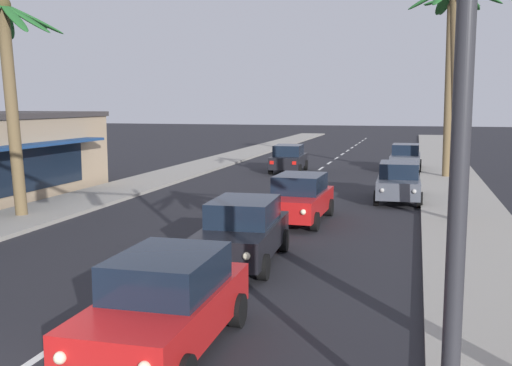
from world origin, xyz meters
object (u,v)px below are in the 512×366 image
sedan_lead_at_stop_bar (166,303)px  palm_right_second (456,53)px  sedan_fifth_in_queue (299,198)px  traffic_signal_mast (177,4)px  sedan_parked_mid_kerb (405,157)px  sedan_third_in_queue (243,231)px  sedan_oncoming_far (289,158)px  palm_right_third (450,58)px  sedan_parked_nearest_kerb (399,182)px  palm_left_second (7,67)px

sedan_lead_at_stop_bar → palm_right_second: palm_right_second is taller
sedan_fifth_in_queue → traffic_signal_mast: bearing=-85.6°
sedan_fifth_in_queue → sedan_lead_at_stop_bar: bearing=-90.1°
sedan_lead_at_stop_bar → sedan_parked_mid_kerb: 29.51m
sedan_third_in_queue → sedan_oncoming_far: bearing=98.7°
sedan_fifth_in_queue → palm_right_third: (5.57, 14.27, 5.82)m
sedan_parked_nearest_kerb → palm_right_second: palm_right_second is taller
sedan_lead_at_stop_bar → palm_left_second: bearing=136.6°
sedan_oncoming_far → sedan_parked_mid_kerb: (6.92, 2.44, 0.00)m
sedan_parked_mid_kerb → traffic_signal_mast: bearing=-94.2°
sedan_oncoming_far → traffic_signal_mast: bearing=-80.9°
palm_left_second → palm_right_third: bearing=46.0°
sedan_fifth_in_queue → sedan_parked_nearest_kerb: (3.28, 5.55, 0.00)m
sedan_third_in_queue → palm_left_second: 11.52m
sedan_oncoming_far → sedan_fifth_in_queue: bearing=-76.7°
sedan_third_in_queue → palm_right_second: size_ratio=0.54×
palm_left_second → sedan_parked_mid_kerb: bearing=55.4°
sedan_fifth_in_queue → palm_right_second: 7.24m
traffic_signal_mast → sedan_oncoming_far: (-4.63, 28.76, -4.55)m
sedan_parked_nearest_kerb → sedan_fifth_in_queue: bearing=-120.6°
sedan_lead_at_stop_bar → palm_left_second: 14.78m
traffic_signal_mast → palm_right_second: bearing=74.1°
traffic_signal_mast → sedan_parked_nearest_kerb: 19.80m
sedan_parked_nearest_kerb → sedan_parked_mid_kerb: 12.06m
sedan_fifth_in_queue → sedan_oncoming_far: bearing=103.3°
sedan_fifth_in_queue → palm_right_third: bearing=68.7°
sedan_lead_at_stop_bar → sedan_fifth_in_queue: size_ratio=1.00×
sedan_lead_at_stop_bar → palm_right_second: 14.51m
sedan_fifth_in_queue → sedan_parked_mid_kerb: 17.92m
sedan_parked_nearest_kerb → sedan_parked_mid_kerb: same height
sedan_parked_nearest_kerb → palm_left_second: (-13.51, -7.63, 4.64)m
sedan_fifth_in_queue → sedan_parked_mid_kerb: same height
sedan_lead_at_stop_bar → sedan_third_in_queue: same height
sedan_fifth_in_queue → palm_left_second: size_ratio=0.57×
traffic_signal_mast → sedan_lead_at_stop_bar: traffic_signal_mast is taller
sedan_parked_mid_kerb → sedan_lead_at_stop_bar: bearing=-96.5°
sedan_fifth_in_queue → palm_left_second: bearing=-168.5°
palm_left_second → sedan_oncoming_far: bearing=69.0°
sedan_third_in_queue → sedan_parked_nearest_kerb: 11.98m
sedan_third_in_queue → palm_left_second: (-9.84, 3.78, 4.64)m
traffic_signal_mast → sedan_third_in_queue: bearing=100.4°
sedan_lead_at_stop_bar → sedan_fifth_in_queue: (0.03, 11.71, 0.00)m
palm_left_second → palm_right_second: (15.38, 2.96, 0.37)m
palm_right_third → sedan_parked_mid_kerb: bearing=123.8°
sedan_parked_nearest_kerb → palm_right_second: bearing=-68.1°
traffic_signal_mast → palm_left_second: (-11.26, 11.52, 0.09)m
sedan_third_in_queue → palm_right_second: 10.06m
sedan_parked_nearest_kerb → palm_right_third: bearing=75.3°
sedan_third_in_queue → palm_right_second: (5.54, 6.74, 5.01)m
traffic_signal_mast → palm_right_third: 28.26m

